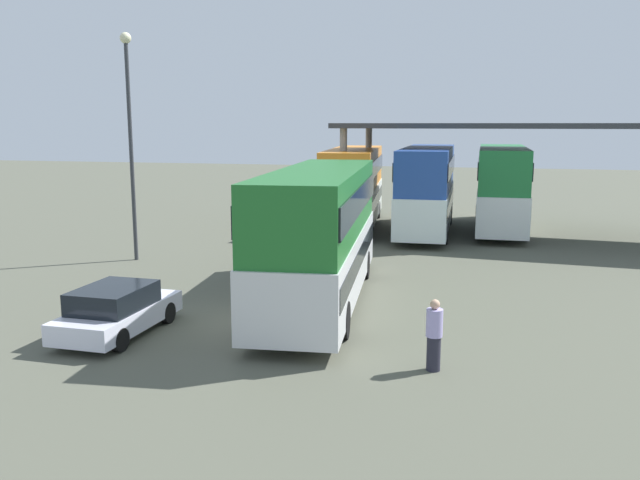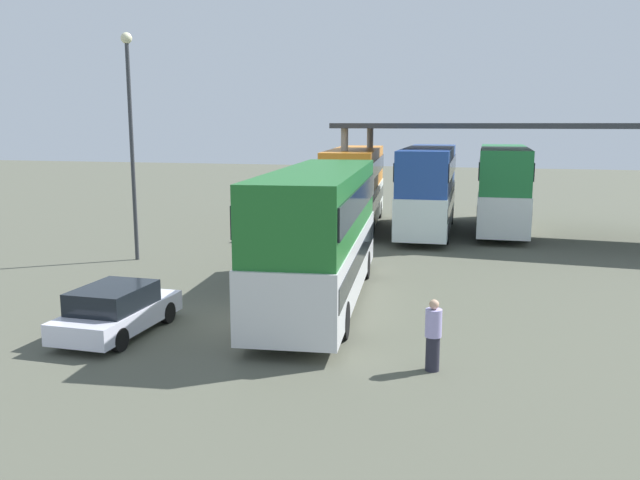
% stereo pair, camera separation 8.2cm
% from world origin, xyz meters
% --- Properties ---
extents(ground_plane, '(140.00, 140.00, 0.00)m').
position_xyz_m(ground_plane, '(0.00, 0.00, 0.00)').
color(ground_plane, '#515345').
extents(double_decker_main, '(3.57, 11.38, 4.21)m').
position_xyz_m(double_decker_main, '(1.45, 2.72, 2.31)').
color(double_decker_main, silver).
rests_on(double_decker_main, ground_plane).
extents(parked_hatchback, '(1.85, 4.00, 1.35)m').
position_xyz_m(parked_hatchback, '(-3.02, -1.78, 0.67)').
color(parked_hatchback, silver).
rests_on(parked_hatchback, ground_plane).
extents(double_decker_near_canopy, '(3.65, 11.26, 4.24)m').
position_xyz_m(double_decker_near_canopy, '(-0.52, 18.28, 2.33)').
color(double_decker_near_canopy, white).
rests_on(double_decker_near_canopy, ground_plane).
extents(double_decker_mid_row, '(2.62, 10.32, 4.39)m').
position_xyz_m(double_decker_mid_row, '(3.55, 17.08, 2.40)').
color(double_decker_mid_row, white).
rests_on(double_decker_mid_row, ground_plane).
extents(double_decker_far_right, '(2.45, 10.30, 4.38)m').
position_xyz_m(double_decker_far_right, '(7.29, 18.84, 2.39)').
color(double_decker_far_right, silver).
rests_on(double_decker_far_right, ground_plane).
extents(depot_canopy, '(19.17, 7.74, 5.61)m').
position_xyz_m(depot_canopy, '(8.48, 17.02, 5.24)').
color(depot_canopy, '#33353A').
rests_on(depot_canopy, ground_plane).
extents(lamppost_tall, '(0.44, 0.44, 9.12)m').
position_xyz_m(lamppost_tall, '(-7.55, 7.25, 5.62)').
color(lamppost_tall, '#33353A').
rests_on(lamppost_tall, ground_plane).
extents(pedestrian_waiting, '(0.38, 0.38, 1.68)m').
position_xyz_m(pedestrian_waiting, '(5.39, -2.35, 0.84)').
color(pedestrian_waiting, '#262633').
rests_on(pedestrian_waiting, ground_plane).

